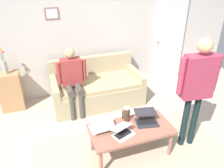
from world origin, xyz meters
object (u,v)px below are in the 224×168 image
(interior_door, at_px, (168,39))
(laptop_center, at_px, (146,119))
(couch, at_px, (96,88))
(side_shelf, at_px, (11,91))
(french_press, at_px, (127,114))
(person_seated, at_px, (72,78))
(coffee_table, at_px, (131,131))
(person_standing, at_px, (197,82))
(laptop_right, at_px, (102,127))
(flower_vase, at_px, (4,65))
(laptop_left, at_px, (123,132))

(interior_door, bearing_deg, laptop_center, 51.99)
(couch, distance_m, laptop_center, 1.59)
(couch, distance_m, side_shelf, 1.68)
(french_press, relative_size, person_seated, 0.20)
(coffee_table, height_order, person_seated, person_seated)
(french_press, distance_m, person_standing, 1.11)
(laptop_right, xyz_separation_m, person_seated, (0.18, -1.27, 0.23))
(interior_door, relative_size, french_press, 7.87)
(coffee_table, distance_m, flower_vase, 2.62)
(coffee_table, distance_m, french_press, 0.26)
(interior_door, distance_m, french_press, 2.71)
(laptop_left, distance_m, laptop_center, 0.47)
(laptop_center, bearing_deg, side_shelf, -41.76)
(flower_vase, xyz_separation_m, person_seated, (-1.15, 0.49, -0.21))
(coffee_table, distance_m, side_shelf, 2.57)
(person_seated, bearing_deg, side_shelf, -23.08)
(flower_vase, bearing_deg, laptop_center, 138.19)
(couch, distance_m, person_standing, 2.16)
(flower_vase, bearing_deg, person_standing, 143.13)
(interior_door, bearing_deg, flower_vase, 3.64)
(french_press, distance_m, flower_vase, 2.45)
(laptop_center, relative_size, laptop_right, 1.18)
(couch, relative_size, person_standing, 1.04)
(coffee_table, relative_size, person_seated, 0.94)
(laptop_center, bearing_deg, flower_vase, -41.81)
(couch, bearing_deg, side_shelf, -9.04)
(coffee_table, height_order, side_shelf, side_shelf)
(laptop_center, height_order, flower_vase, flower_vase)
(side_shelf, height_order, person_seated, person_seated)
(flower_vase, xyz_separation_m, person_standing, (-2.66, 2.00, 0.18))
(french_press, xyz_separation_m, person_seated, (0.60, -1.19, 0.15))
(side_shelf, bearing_deg, interior_door, -176.33)
(laptop_center, relative_size, person_standing, 0.23)
(interior_door, relative_size, flower_vase, 4.15)
(laptop_center, distance_m, person_seated, 1.59)
(side_shelf, bearing_deg, person_seated, 156.92)
(side_shelf, xyz_separation_m, flower_vase, (-0.00, -0.00, 0.55))
(laptop_left, bearing_deg, person_standing, 178.04)
(interior_door, relative_size, coffee_table, 1.71)
(french_press, bearing_deg, side_shelf, -43.84)
(side_shelf, relative_size, flower_vase, 1.57)
(coffee_table, height_order, flower_vase, flower_vase)
(laptop_left, xyz_separation_m, person_standing, (-1.09, 0.04, 0.62))
(laptop_left, height_order, person_seated, person_seated)
(flower_vase, bearing_deg, couch, 170.88)
(french_press, relative_size, side_shelf, 0.34)
(coffee_table, height_order, french_press, french_press)
(french_press, relative_size, flower_vase, 0.53)
(french_press, distance_m, person_seated, 1.34)
(person_standing, bearing_deg, coffee_table, -6.96)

